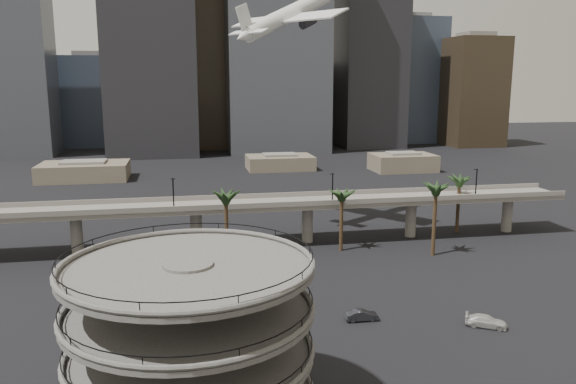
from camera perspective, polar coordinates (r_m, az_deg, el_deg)
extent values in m
cylinder|color=#52504D|center=(52.95, -9.82, -15.64)|extent=(4.40, 4.40, 16.50)
torus|color=black|center=(54.34, -9.71, -18.42)|extent=(21.80, 21.80, 0.10)
cylinder|color=#52504D|center=(53.05, -9.81, -15.86)|extent=(22.00, 22.00, 0.45)
torus|color=#52504D|center=(52.84, -9.83, -15.40)|extent=(22.20, 22.20, 0.50)
torus|color=black|center=(52.49, -9.86, -14.62)|extent=(21.80, 21.80, 0.10)
cylinder|color=#52504D|center=(51.37, -9.96, -11.88)|extent=(22.00, 22.00, 0.45)
torus|color=#52504D|center=(51.19, -9.98, -11.39)|extent=(22.20, 22.20, 0.50)
torus|color=black|center=(50.89, -10.01, -10.56)|extent=(21.80, 21.80, 0.10)
cylinder|color=#52504D|center=(49.95, -10.12, -7.65)|extent=(22.00, 22.00, 0.45)
torus|color=#52504D|center=(49.80, -10.14, -7.13)|extent=(22.20, 22.20, 0.50)
torus|color=black|center=(49.56, -10.17, -6.25)|extent=(21.80, 21.80, 0.10)
cube|color=slate|center=(109.74, -3.62, -1.35)|extent=(130.00, 9.00, 0.90)
cube|color=slate|center=(105.19, -3.32, -1.39)|extent=(130.00, 0.30, 1.00)
cube|color=slate|center=(113.92, -3.91, -0.43)|extent=(130.00, 0.30, 1.00)
cylinder|color=slate|center=(111.73, -20.67, -4.05)|extent=(2.20, 2.20, 8.00)
cylinder|color=slate|center=(109.96, -9.30, -3.70)|extent=(2.20, 2.20, 8.00)
cylinder|color=slate|center=(112.56, 1.98, -3.21)|extent=(2.20, 2.20, 8.00)
cylinder|color=slate|center=(119.23, 12.36, -2.65)|extent=(2.20, 2.20, 8.00)
cylinder|color=slate|center=(129.34, 21.38, -2.09)|extent=(2.20, 2.20, 8.00)
cylinder|color=black|center=(104.33, -11.56, -0.25)|extent=(0.24, 0.24, 6.00)
cylinder|color=black|center=(108.04, 4.54, 0.33)|extent=(0.24, 0.24, 6.00)
cylinder|color=black|center=(119.42, 18.57, 0.82)|extent=(0.24, 0.24, 6.00)
cylinder|color=#43311D|center=(98.99, -6.26, -3.93)|extent=(0.70, 0.70, 12.15)
ellipsoid|color=#1C3317|center=(97.51, -6.34, -0.25)|extent=(4.40, 4.40, 2.00)
cylinder|color=#43311D|center=(106.81, 5.43, -3.16)|extent=(0.70, 0.70, 10.80)
ellipsoid|color=#1C3317|center=(105.53, 5.49, -0.11)|extent=(4.40, 4.40, 2.00)
cylinder|color=#43311D|center=(106.75, 14.64, -2.99)|extent=(0.70, 0.70, 12.60)
ellipsoid|color=#1C3317|center=(105.35, 14.82, 0.55)|extent=(4.40, 4.40, 2.00)
cylinder|color=#43311D|center=(124.36, 16.89, -1.45)|extent=(0.70, 0.70, 11.25)
ellipsoid|color=#1C3317|center=(123.24, 17.05, 1.29)|extent=(4.40, 4.40, 2.00)
cube|color=#675B4C|center=(196.13, -19.98, 1.99)|extent=(28.00, 18.00, 5.50)
cube|color=slate|center=(195.68, -20.04, 2.90)|extent=(14.00, 9.00, 0.80)
cube|color=#675B4C|center=(206.46, -0.84, 3.02)|extent=(24.00, 16.00, 5.00)
cube|color=slate|center=(206.07, -0.84, 3.82)|extent=(12.00, 8.00, 0.80)
cube|color=#675B4C|center=(206.83, 11.58, 2.95)|extent=(22.00, 15.00, 6.00)
cube|color=slate|center=(206.38, 11.62, 3.88)|extent=(11.00, 7.50, 0.80)
cube|color=#40444C|center=(269.78, -25.59, 10.91)|extent=(26.00, 24.00, 71.12)
cube|color=#333E4F|center=(299.44, -19.00, 8.68)|extent=(30.00, 30.00, 43.77)
cube|color=slate|center=(299.57, -19.29, 13.09)|extent=(16.50, 16.50, 2.40)
cube|color=black|center=(252.29, -13.90, 15.04)|extent=(38.00, 30.00, 100.30)
cube|color=#31281B|center=(277.09, -7.17, 13.00)|extent=(28.00, 26.00, 82.06)
cube|color=#40444C|center=(260.95, -1.24, 16.21)|extent=(45.00, 32.00, 109.42)
cube|color=gray|center=(299.46, 2.45, 8.74)|extent=(24.00, 24.00, 38.30)
cube|color=slate|center=(299.30, 2.48, 12.64)|extent=(13.20, 13.20, 2.40)
cube|color=black|center=(281.73, 8.37, 13.40)|extent=(30.00, 28.00, 86.62)
cube|color=#333E4F|center=(309.74, 11.90, 10.96)|extent=(34.00, 30.00, 63.83)
cube|color=slate|center=(311.53, 12.15, 17.06)|extent=(18.70, 16.50, 2.40)
cube|color=#31281B|center=(298.01, 18.23, 9.60)|extent=(26.00, 26.00, 52.89)
cube|color=slate|center=(298.80, 18.56, 14.89)|extent=(14.30, 14.30, 2.40)
cube|color=gray|center=(313.22, -5.08, 8.48)|extent=(22.00, 22.00, 34.65)
cube|color=slate|center=(312.91, -5.14, 11.87)|extent=(12.10, 12.10, 2.40)
cylinder|color=white|center=(121.28, 0.06, 17.60)|extent=(21.92, 17.83, 12.50)
cone|color=white|center=(111.34, -4.65, 15.44)|extent=(5.01, 4.79, 3.90)
cube|color=white|center=(120.71, -0.16, 17.23)|extent=(21.17, 25.27, 2.49)
cube|color=white|center=(112.51, -4.05, 15.92)|extent=(7.25, 8.57, 1.02)
cube|color=white|center=(112.08, -4.43, 17.16)|extent=(3.83, 3.03, 5.76)
cylinder|color=#25252A|center=(124.66, -1.66, 16.55)|extent=(4.49, 4.04, 3.12)
cylinder|color=#25252A|center=(117.99, 2.05, 16.86)|extent=(4.49, 4.04, 3.12)
imported|color=red|center=(70.32, -0.21, -14.99)|extent=(4.66, 2.96, 1.48)
imported|color=black|center=(78.11, 7.49, -12.31)|extent=(4.56, 1.69, 1.49)
imported|color=#B6B6B1|center=(80.05, 19.49, -12.27)|extent=(5.66, 4.50, 1.54)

